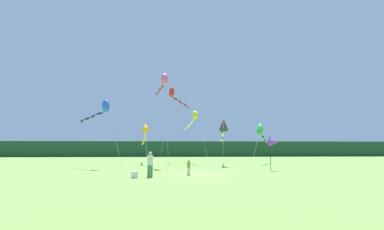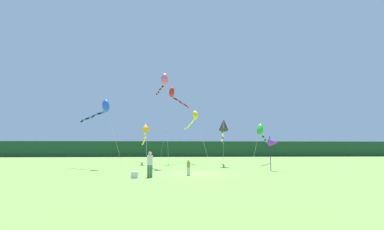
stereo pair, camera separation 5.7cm
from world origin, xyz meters
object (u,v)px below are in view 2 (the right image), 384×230
kite_red (173,94)px  kite_rainbow (164,80)px  kite_yellow (194,117)px  kite_black (224,126)px  person_adult (150,163)px  cooler_box (135,175)px  kite_orange (145,129)px  banner_flag_pole (273,143)px  kite_green (261,131)px  kite_blue (103,108)px  person_child (188,166)px

kite_red → kite_rainbow: size_ratio=1.02×
kite_yellow → kite_black: size_ratio=1.21×
person_adult → cooler_box: size_ratio=3.84×
kite_rainbow → kite_black: size_ratio=1.39×
kite_orange → kite_black: 10.99m
person_adult → banner_flag_pole: (11.11, 4.99, 1.58)m
kite_red → kite_green: size_ratio=1.43×
kite_red → kite_yellow: size_ratio=1.18×
kite_orange → kite_blue: 8.78m
kite_blue → kite_yellow: kite_yellow is taller
kite_red → kite_black: (6.01, -6.34, -5.11)m
person_child → kite_blue: 12.70m
person_adult → kite_green: kite_green is taller
person_child → kite_red: (-1.37, 16.41, 9.09)m
kite_orange → kite_rainbow: 8.79m
kite_red → cooler_box: bearing=-98.0°
banner_flag_pole → kite_blue: 17.68m
banner_flag_pole → kite_orange: kite_orange is taller
banner_flag_pole → kite_black: size_ratio=0.42×
cooler_box → kite_red: size_ratio=0.04×
cooler_box → kite_red: (2.54, 18.06, 9.56)m
person_child → kite_rainbow: size_ratio=0.12×
kite_yellow → kite_black: kite_yellow is taller
kite_orange → kite_red: bearing=18.1°
banner_flag_pole → kite_yellow: (-6.67, 12.63, 3.83)m
banner_flag_pole → kite_rainbow: kite_rainbow is taller
kite_orange → person_child: bearing=-71.5°
banner_flag_pole → kite_red: (-9.60, 12.71, 7.16)m
kite_red → kite_black: bearing=-46.6°
banner_flag_pole → kite_red: bearing=127.1°
person_adult → kite_black: (7.51, 11.36, 3.63)m
banner_flag_pole → kite_orange: size_ratio=0.28×
cooler_box → kite_orange: kite_orange is taller
cooler_box → kite_green: 21.20m
kite_rainbow → kite_yellow: (3.93, 7.80, -3.28)m
kite_red → kite_orange: bearing=-161.9°
kite_orange → kite_yellow: 6.98m
cooler_box → kite_green: (14.15, 15.24, 4.11)m
person_adult → kite_red: (1.51, 17.70, 8.74)m
kite_orange → kite_green: bearing=-6.0°
person_child → kite_rainbow: kite_rainbow is taller
kite_red → banner_flag_pole: bearing=-52.9°
banner_flag_pole → kite_orange: bearing=139.2°
person_child → kite_yellow: kite_yellow is taller
kite_red → kite_blue: (-7.29, -9.05, -3.43)m
kite_red → kite_yellow: 4.44m
kite_blue → person_child: bearing=-40.3°
kite_orange → kite_yellow: (6.65, 1.14, 1.79)m
person_child → kite_green: bearing=53.0°
kite_orange → kite_yellow: size_ratio=1.24×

